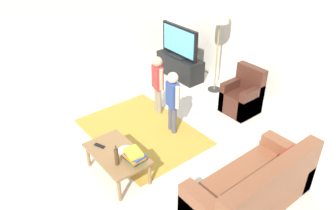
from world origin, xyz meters
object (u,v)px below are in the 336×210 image
Objects in this scene: plate at (125,150)px; tv at (180,42)px; tv_stand at (180,66)px; armchair at (243,97)px; coffee_table at (117,155)px; couch at (255,191)px; floor_lamp at (220,20)px; child_near_tv at (158,80)px; bottle at (117,157)px; tv_remote at (100,146)px; child_center at (173,97)px; book_stack at (134,156)px.

tv is at bearing 126.22° from plate.
tv_stand is 1.92m from armchair.
coffee_table is at bearing -89.44° from armchair.
couch is 2.43m from armchair.
floor_lamp reaches higher than child_near_tv.
bottle reaches higher than tv_stand.
floor_lamp reaches higher than plate.
tv_remote is at bearing 180.00° from bottle.
tv is 0.96× the size of child_center.
tv_stand is 1.09× the size of tv.
couch is at bearing 30.59° from plate.
tv_stand is 7.06× the size of tv_remote.
floor_lamp is at bearing 107.61° from coffee_table.
book_stack is (0.32, 0.10, 0.14)m from coffee_table.
couch is at bearing 39.63° from bottle.
tv is 1.10× the size of coffee_table.
book_stack is at bearing -144.21° from couch.
child_near_tv reaches higher than bottle.
child_near_tv is (-0.06, -1.49, -0.85)m from floor_lamp.
floor_lamp is at bearing 109.19° from plate.
couch is 1.56× the size of child_center.
armchair is 2.95m from tv_remote.
bottle is at bearing -21.48° from tv_remote.
couch reaches higher than tv_remote.
armchair is at bearing -0.55° from tv.
tv_stand is 3.57m from book_stack.
couch is 1.88m from bottle.
child_near_tv reaches higher than tv_remote.
tv_stand is at bearing 129.29° from book_stack.
bottle is at bearing -113.13° from book_stack.
floor_lamp is at bearing 168.36° from armchair.
child_near_tv is 1.86m from coffee_table.
tv is 1.99m from armchair.
tv_stand is 3.69m from bottle.
child_center reaches higher than bottle.
couch reaches higher than plate.
tv_remote is (0.08, -1.46, -0.26)m from child_center.
book_stack is at bearing -50.71° from tv_stand.
tv_remote is 0.77× the size of plate.
tv is at bearing 97.83° from tv_remote.
floor_lamp is 1.72m from child_near_tv.
child_near_tv is 2.06m from bottle.
tv reaches higher than book_stack.
tv_remote is at bearing -60.69° from tv.
tv is 3.47m from coffee_table.
tv_stand is 1.33× the size of armchair.
tv is at bearing -170.05° from floor_lamp.
child_center is 3.73× the size of book_stack.
floor_lamp reaches higher than tv.
tv_remote is 0.41m from plate.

